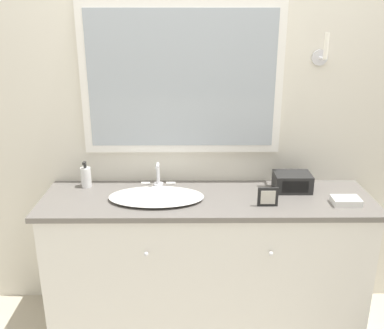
{
  "coord_description": "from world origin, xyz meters",
  "views": [
    {
      "loc": [
        -0.1,
        -1.98,
        1.84
      ],
      "look_at": [
        -0.09,
        0.26,
        1.05
      ],
      "focal_mm": 40.0,
      "sensor_mm": 36.0,
      "label": 1
    }
  ],
  "objects_px": {
    "sink_basin": "(156,196)",
    "picture_frame": "(268,197)",
    "appliance_box": "(292,182)",
    "soap_bottle": "(86,177)"
  },
  "relations": [
    {
      "from": "sink_basin",
      "to": "appliance_box",
      "type": "height_order",
      "value": "sink_basin"
    },
    {
      "from": "picture_frame",
      "to": "appliance_box",
      "type": "bearing_deg",
      "value": 50.23
    },
    {
      "from": "soap_bottle",
      "to": "appliance_box",
      "type": "xyz_separation_m",
      "value": [
        1.23,
        -0.07,
        -0.01
      ]
    },
    {
      "from": "sink_basin",
      "to": "appliance_box",
      "type": "xyz_separation_m",
      "value": [
        0.8,
        0.12,
        0.03
      ]
    },
    {
      "from": "sink_basin",
      "to": "soap_bottle",
      "type": "relative_size",
      "value": 3.31
    },
    {
      "from": "appliance_box",
      "to": "picture_frame",
      "type": "xyz_separation_m",
      "value": [
        -0.18,
        -0.22,
        0.0
      ]
    },
    {
      "from": "sink_basin",
      "to": "soap_bottle",
      "type": "height_order",
      "value": "sink_basin"
    },
    {
      "from": "sink_basin",
      "to": "picture_frame",
      "type": "distance_m",
      "value": 0.62
    },
    {
      "from": "appliance_box",
      "to": "picture_frame",
      "type": "bearing_deg",
      "value": -129.77
    },
    {
      "from": "sink_basin",
      "to": "appliance_box",
      "type": "distance_m",
      "value": 0.81
    }
  ]
}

